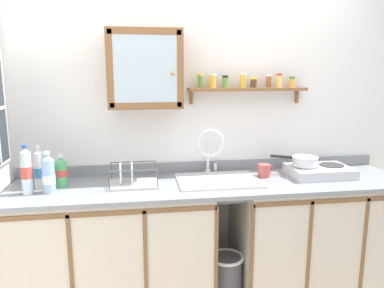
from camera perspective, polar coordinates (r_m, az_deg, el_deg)
back_wall at (r=2.88m, az=1.98°, el=2.55°), size 3.45×0.07×2.58m
lower_cabinet_run at (r=2.78m, az=-12.21°, el=-16.15°), size 1.39×0.63×0.93m
lower_cabinet_run_right at (r=3.07m, az=18.40°, el=-13.71°), size 1.23×0.63×0.93m
countertop at (r=2.64m, az=3.27°, el=-6.21°), size 2.81×0.65×0.03m
backsplash at (r=2.91m, az=2.07°, el=-3.44°), size 2.81×0.02×0.08m
sink at (r=2.68m, az=3.85°, el=-5.68°), size 0.58×0.47×0.47m
hot_plate_stove at (r=2.94m, az=19.10°, el=-3.98°), size 0.45×0.32×0.08m
saucepan at (r=2.89m, az=16.97°, el=-2.48°), size 0.33×0.23×0.07m
bottle_water_clear_0 at (r=2.56m, az=-24.24°, el=-3.88°), size 0.07×0.07×0.32m
bottle_opaque_white_1 at (r=2.66m, az=-22.58°, el=-3.63°), size 0.07×0.07×0.29m
bottle_soda_green_2 at (r=2.66m, az=-19.53°, el=-4.10°), size 0.08×0.08×0.22m
bottle_water_blue_3 at (r=2.55m, az=-21.31°, el=-4.45°), size 0.08×0.08×0.27m
dish_rack at (r=2.60m, az=-9.27°, el=-5.61°), size 0.34×0.27×0.16m
mug at (r=2.80m, az=11.12°, el=-4.04°), size 0.13×0.09×0.10m
wall_cabinet at (r=2.65m, az=-7.29°, el=11.41°), size 0.52×0.28×0.54m
spice_shelf at (r=2.83m, az=8.35°, el=8.75°), size 0.90×0.14×0.23m
trash_bin at (r=2.85m, az=5.30°, el=-20.66°), size 0.25×0.25×0.45m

